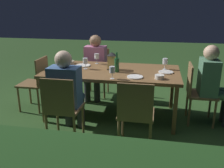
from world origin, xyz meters
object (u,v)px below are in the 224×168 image
Objects in this scene: dining_table at (112,73)px; wine_glass_c at (112,70)px; chair_head_far at (36,81)px; lantern_centerpiece at (112,60)px; bowl_bread at (65,66)px; chair_side_left_b at (98,69)px; wine_glass_d at (97,57)px; chair_head_near at (197,91)px; bowl_olives at (160,77)px; chair_side_right_b at (62,106)px; person_in_pink at (95,64)px; plate_d at (83,65)px; plate_b at (166,72)px; person_in_green at (213,81)px; plate_a at (69,71)px; wine_glass_b at (85,61)px; chair_side_right_a at (136,112)px; green_bottle_on_table at (117,65)px; bowl_salad at (70,62)px; plate_c at (135,77)px; person_in_blue at (67,90)px.

wine_glass_c is at bearing 101.01° from dining_table.
chair_head_far is 1.30m from lantern_centerpiece.
chair_head_far is 6.07× the size of bowl_bread.
wine_glass_d is (-0.12, 0.54, 0.36)m from chair_side_left_b.
chair_head_near is 7.01× the size of bowl_olives.
chair_side_right_b is 1.62m from person_in_pink.
plate_d is (0.05, 0.73, 0.25)m from chair_side_left_b.
chair_head_near is at bearing 178.52° from plate_b.
person_in_green is (-1.44, 0.00, -0.04)m from dining_table.
chair_head_near is at bearing 157.33° from person_in_pink.
plate_a is at bearing 80.71° from person_in_pink.
wine_glass_b is at bearing 0.04° from person_in_green.
plate_a is (0.27, 0.58, -0.11)m from wine_glass_d.
chair_side_right_a is 2.02m from chair_side_left_b.
lantern_centerpiece reaches higher than plate_d.
plate_d is at bearing -62.66° from wine_glass_b.
wine_glass_b is 0.38m from wine_glass_d.
chair_side_left_b is 3.00× the size of green_bottle_on_table.
bowl_salad is (1.57, -0.28, 0.02)m from plate_b.
chair_side_right_a is 0.76× the size of person_in_green.
lantern_centerpiece is 1.23× the size of plate_b.
chair_head_near is at bearing 179.59° from bowl_bread.
person_in_green is 1.44m from wine_glass_c.
wine_glass_d is 1.18× the size of bowl_bread.
bowl_olives is (-1.30, 0.11, 0.02)m from plate_a.
chair_side_right_b is 2.10m from person_in_green.
chair_side_right_a is at bearing 48.59° from chair_head_near.
plate_b is at bearing -1.48° from chair_head_near.
chair_head_near is at bearing 180.00° from dining_table.
chair_side_left_b is at bearing -117.92° from bowl_salad.
plate_b is at bearing -179.38° from wine_glass_b.
chair_head_far is at bearing 31.60° from bowl_salad.
bowl_olives is 0.87× the size of bowl_bread.
lantern_centerpiece is (0.46, -0.95, 0.39)m from chair_side_right_a.
person_in_pink is 8.02× the size of bowl_bread.
plate_b and plate_c have the same top height.
plate_a is (0.15, -0.69, 0.25)m from chair_side_right_b.
chair_head_near is at bearing -159.47° from wine_glass_c.
chair_head_near is at bearing -175.74° from green_bottle_on_table.
plate_a is at bearing 48.28° from wine_glass_b.
chair_head_near is (-1.70, -0.71, -0.15)m from person_in_blue.
plate_a and plate_d have the same top height.
wine_glass_b is at bearing -93.08° from person_in_blue.
person_in_pink reaches higher than lantern_centerpiece.
chair_side_left_b is 5.15× the size of wine_glass_c.
person_in_green is (-0.99, -0.90, 0.15)m from chair_side_right_a.
lantern_centerpiece reaches higher than plate_a.
person_in_blue is 1.06m from bowl_salad.
person_in_pink is 6.80× the size of wine_glass_c.
person_in_blue is (0.45, 0.71, -0.04)m from dining_table.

